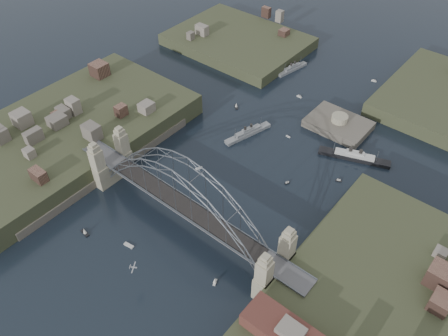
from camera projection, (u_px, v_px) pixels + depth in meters
ground at (186, 225)px, 133.35m from camera, size 500.00×500.00×0.00m
bridge at (183, 196)px, 124.87m from camera, size 84.00×13.80×24.60m
shore_west at (66, 141)px, 158.46m from camera, size 50.50×90.00×12.00m
headland_nw at (238, 45)px, 211.63m from camera, size 60.00×45.00×9.00m
fort_island at (337, 128)px, 167.27m from camera, size 22.00×16.00×9.40m
wharf_shed at (286, 333)px, 98.31m from camera, size 20.00×8.00×4.00m
naval_cruiser_near at (248, 133)px, 163.25m from camera, size 7.52×19.36×5.81m
naval_cruiser_far at (292, 69)px, 195.56m from camera, size 5.32×16.38×5.49m
ocean_liner at (354, 157)px, 153.84m from camera, size 23.88×11.54×5.95m
aeroplane at (133, 267)px, 113.48m from camera, size 2.14×3.12×0.51m
small_boat_a at (199, 168)px, 150.75m from camera, size 1.71×2.50×0.45m
small_boat_b at (287, 183)px, 145.58m from camera, size 1.28×1.82×1.43m
small_boat_c at (129, 245)px, 127.62m from camera, size 3.22×1.47×0.45m
small_boat_d at (339, 180)px, 146.38m from camera, size 2.05×1.37×1.43m
small_boat_e at (236, 106)px, 175.71m from camera, size 2.94×2.96×2.38m
small_boat_f at (288, 137)px, 162.90m from camera, size 1.78×0.77×0.45m
small_boat_h at (299, 97)px, 181.16m from camera, size 2.28×0.86×1.43m
small_boat_i at (290, 239)px, 129.37m from camera, size 0.87×2.39×0.45m
small_boat_j at (85, 232)px, 130.46m from camera, size 3.37×1.50×2.38m
small_boat_k at (374, 81)px, 189.58m from camera, size 2.24×1.01×1.43m
small_boat_l at (142, 124)px, 167.25m from camera, size 2.43×2.93×2.38m
small_boat_m at (215, 281)px, 118.32m from camera, size 1.43×2.14×2.38m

